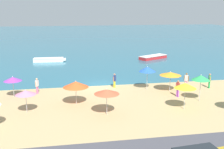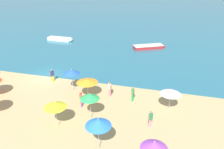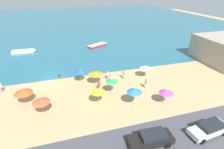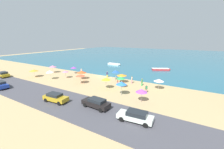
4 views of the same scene
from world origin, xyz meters
name	(u,v)px [view 1 (image 1 of 4)]	position (x,y,z in m)	size (l,w,h in m)	color
ground_plane	(100,86)	(0.00, 0.00, 0.00)	(160.00, 160.00, 0.00)	tan
sea	(76,37)	(0.00, 55.00, 0.03)	(150.00, 110.00, 0.05)	#28657C
beach_umbrella_1	(201,78)	(8.77, -7.05, 2.32)	(1.77, 1.77, 2.64)	#B2B2B7
beach_umbrella_2	(185,86)	(6.34, -8.93, 2.18)	(1.94, 1.94, 2.49)	#B2B2B7
beach_umbrella_3	(76,84)	(-3.09, -5.96, 1.95)	(2.38, 2.38, 2.30)	#B2B2B7
beach_umbrella_8	(13,79)	(-9.20, -2.66, 1.90)	(1.79, 1.79, 2.18)	#B2B2B7
beach_umbrella_10	(107,92)	(-0.68, -9.02, 2.03)	(2.13, 2.13, 2.30)	#B2B2B7
beach_umbrella_11	(147,69)	(4.86, -2.43, 2.32)	(1.83, 1.83, 2.66)	#B2B2B7
beach_umbrella_12	(26,92)	(-7.41, -7.42, 1.84)	(1.75, 1.75, 2.10)	#B2B2B7
beach_umbrella_13	(170,74)	(7.12, -3.49, 1.95)	(2.31, 2.31, 2.20)	#B2B2B7
bather_0	(178,88)	(7.18, -5.48, 0.97)	(0.34, 0.54, 1.74)	#AB50BE
bather_1	(186,80)	(9.37, -2.66, 0.99)	(0.44, 0.41, 1.76)	pink
bather_2	(114,80)	(1.48, -1.04, 0.92)	(0.40, 0.46, 1.65)	yellow
bather_3	(37,85)	(-6.96, -1.83, 0.94)	(0.35, 0.53, 1.68)	#D46593
bather_4	(210,80)	(11.98, -3.05, 0.94)	(0.30, 0.55, 1.68)	green
skiff_nearshore	(49,60)	(-6.45, 16.05, 0.36)	(5.33, 1.73, 0.62)	silver
skiff_offshore	(153,57)	(11.54, 15.54, 0.35)	(5.71, 4.11, 0.60)	red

